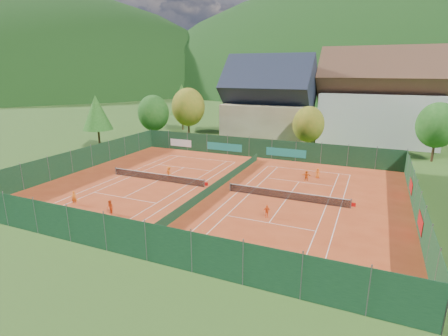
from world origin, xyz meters
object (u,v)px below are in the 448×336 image
player_left_far (169,172)px  player_right_far_a (318,173)px  player_left_near (74,198)px  player_right_near (267,211)px  ball_hopper (317,265)px  chalet (269,105)px  player_right_far_b (306,176)px  player_left_mid (110,207)px  hotel_block_a (379,102)px

player_left_far → player_right_far_a: (17.15, 7.34, -0.10)m
player_left_near → player_left_far: player_left_far is taller
player_right_near → player_left_far: bearing=130.0°
ball_hopper → player_left_near: bearing=173.4°
chalet → player_right_near: 37.24m
chalet → player_right_far_b: size_ratio=12.48×
chalet → player_right_near: chalet is taller
chalet → player_left_mid: chalet is taller
chalet → player_right_far_a: chalet is taller
chalet → hotel_block_a: 19.94m
hotel_block_a → ball_hopper: hotel_block_a is taller
player_right_near → chalet: bearing=81.3°
chalet → player_right_far_b: 26.29m
player_right_far_b → ball_hopper: bearing=90.7°
player_left_near → player_right_far_a: 28.27m
player_left_mid → player_left_near: bearing=-153.8°
hotel_block_a → player_left_mid: (-22.26, -46.46, -6.68)m
ball_hopper → player_right_near: bearing=127.4°
chalet → player_right_far_b: chalet is taller
ball_hopper → player_right_far_b: player_right_far_b is taller
hotel_block_a → player_right_far_a: bearing=-102.9°
ball_hopper → player_right_near: size_ratio=0.67×
player_left_near → player_right_far_b: 26.34m
player_left_mid → player_left_far: 12.10m
player_right_near → player_right_far_a: size_ratio=0.94×
player_left_near → player_right_near: size_ratio=1.19×
ball_hopper → player_right_far_a: bearing=98.9°
player_left_near → player_right_far_a: size_ratio=1.11×
ball_hopper → player_right_near: (-5.74, 7.52, 0.04)m
hotel_block_a → player_right_far_b: (-7.29, -28.76, -6.73)m
player_left_near → player_left_far: size_ratio=0.97×
player_left_near → player_right_near: 19.29m
player_left_near → player_left_far: 12.15m
player_right_near → player_right_far_b: bearing=58.9°
player_left_far → chalet: bearing=-78.5°
player_left_mid → player_left_far: player_left_far is taller
chalet → player_left_mid: 41.02m
hotel_block_a → player_right_far_a: 28.58m
ball_hopper → chalet: bearing=110.7°
player_right_far_b → player_left_mid: bearing=37.9°
chalet → player_right_far_a: bearing=-58.7°
ball_hopper → hotel_block_a: bearing=86.7°
chalet → player_left_mid: (-3.26, -40.46, -5.92)m
player_left_near → player_right_far_b: (20.00, 17.14, -0.06)m
player_right_far_a → player_right_far_b: 2.01m
chalet → player_left_near: bearing=-101.7°
player_left_far → player_right_far_b: size_ratio=1.13×
player_left_far → player_right_far_b: player_left_far is taller
chalet → player_left_mid: bearing=-94.6°
chalet → player_right_near: bearing=-73.5°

